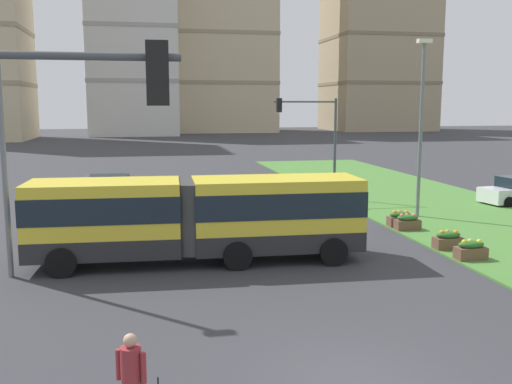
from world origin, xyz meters
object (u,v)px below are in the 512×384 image
flower_planter_4 (407,222)px  pedestrian_crossing (131,374)px  articulated_bus (198,217)px  flower_planter_5 (400,219)px  apartment_tower_eastcentre (379,17)px  apartment_tower_westcentre (132,33)px  flower_planter_3 (448,240)px  apartment_tower_centre (220,14)px  flower_planter_2 (471,250)px  traffic_light_far_right (315,131)px  streetlight_left (1,121)px  car_navy_sedan (110,189)px  streetlight_median (421,121)px

flower_planter_4 → pedestrian_crossing: bearing=-130.5°
articulated_bus → flower_planter_4: (9.67, 3.28, -1.23)m
flower_planter_5 → apartment_tower_eastcentre: apartment_tower_eastcentre is taller
flower_planter_4 → flower_planter_5: same height
flower_planter_5 → apartment_tower_westcentre: bearing=98.1°
flower_planter_3 → apartment_tower_westcentre: size_ratio=0.03×
flower_planter_4 → apartment_tower_westcentre: 92.28m
apartment_tower_centre → flower_planter_2: bearing=-92.8°
pedestrian_crossing → apartment_tower_eastcentre: (51.68, 112.45, 23.42)m
flower_planter_4 → apartment_tower_centre: size_ratio=0.02×
traffic_light_far_right → streetlight_left: streetlight_left is taller
flower_planter_5 → traffic_light_far_right: size_ratio=0.18×
car_navy_sedan → articulated_bus: bearing=-74.7°
pedestrian_crossing → car_navy_sedan: bearing=93.7°
flower_planter_3 → flower_planter_2: bearing=-90.0°
articulated_bus → apartment_tower_eastcentre: size_ratio=0.24×
pedestrian_crossing → flower_planter_4: 18.30m
flower_planter_5 → traffic_light_far_right: (-1.62, 8.16, 3.69)m
flower_planter_3 → streetlight_median: bearing=73.3°
apartment_tower_westcentre → apartment_tower_eastcentre: (52.48, 9.01, 5.56)m
apartment_tower_centre → apartment_tower_eastcentre: apartment_tower_eastcentre is taller
pedestrian_crossing → flower_planter_3: size_ratio=1.58×
streetlight_left → apartment_tower_centre: size_ratio=0.20×
flower_planter_3 → flower_planter_4: (0.00, 3.52, 0.00)m
pedestrian_crossing → articulated_bus: bearing=78.3°
apartment_tower_centre → flower_planter_4: bearing=-92.9°
flower_planter_5 → apartment_tower_eastcentre: bearing=67.8°
traffic_light_far_right → apartment_tower_westcentre: bearing=97.8°
traffic_light_far_right → articulated_bus: bearing=-123.4°
flower_planter_5 → flower_planter_2: bearing=-90.0°
flower_planter_5 → apartment_tower_centre: 100.76m
apartment_tower_centre → apartment_tower_westcentre: bearing=-152.8°
pedestrian_crossing → apartment_tower_centre: apartment_tower_centre is taller
flower_planter_4 → streetlight_left: streetlight_left is taller
streetlight_median → car_navy_sedan: bearing=153.1°
car_navy_sedan → flower_planter_3: size_ratio=4.13×
flower_planter_2 → apartment_tower_westcentre: 97.24m
pedestrian_crossing → traffic_light_far_right: 25.23m
flower_planter_4 → articulated_bus: bearing=-161.3°
flower_planter_4 → apartment_tower_centre: bearing=87.1°
articulated_bus → flower_planter_3: size_ratio=10.86×
traffic_light_far_right → streetlight_left: 19.25m
streetlight_median → flower_planter_4: bearing=-123.9°
streetlight_left → apartment_tower_westcentre: 94.48m
articulated_bus → flower_planter_5: articulated_bus is taller
flower_planter_2 → flower_planter_5: bearing=90.0°
car_navy_sedan → traffic_light_far_right: size_ratio=0.76×
flower_planter_2 → streetlight_median: size_ratio=0.13×
car_navy_sedan → apartment_tower_westcentre: size_ratio=0.12×
traffic_light_far_right → apartment_tower_centre: apartment_tower_centre is taller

